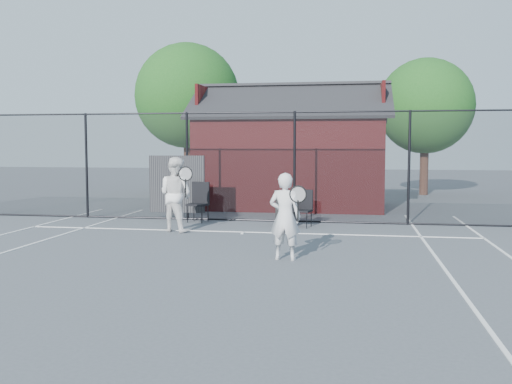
% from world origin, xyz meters
% --- Properties ---
extents(ground, '(80.00, 80.00, 0.00)m').
position_xyz_m(ground, '(0.00, 0.00, 0.00)').
color(ground, '#484E52').
rests_on(ground, ground).
extents(court_lines, '(11.02, 18.00, 0.01)m').
position_xyz_m(court_lines, '(0.00, -1.32, 0.01)').
color(court_lines, white).
rests_on(court_lines, ground).
extents(fence, '(22.04, 3.00, 3.00)m').
position_xyz_m(fence, '(-0.30, 5.00, 1.45)').
color(fence, black).
rests_on(fence, ground).
extents(clubhouse, '(6.50, 4.36, 4.19)m').
position_xyz_m(clubhouse, '(0.50, 9.00, 1.61)').
color(clubhouse, maroon).
rests_on(clubhouse, ground).
extents(tree_left, '(4.48, 4.48, 6.44)m').
position_xyz_m(tree_left, '(-4.50, 13.50, 4.19)').
color(tree_left, black).
rests_on(tree_left, ground).
extents(tree_right, '(3.97, 3.97, 5.70)m').
position_xyz_m(tree_right, '(5.50, 14.50, 3.71)').
color(tree_right, black).
rests_on(tree_right, ground).
extents(player_front, '(0.73, 0.56, 1.59)m').
position_xyz_m(player_front, '(1.36, -0.12, 0.80)').
color(player_front, silver).
rests_on(player_front, ground).
extents(player_back, '(1.07, 0.96, 1.80)m').
position_xyz_m(player_back, '(-1.66, 2.88, 0.90)').
color(player_back, white).
rests_on(player_back, ground).
extents(chair_left, '(0.58, 0.60, 1.06)m').
position_xyz_m(chair_left, '(-1.60, 4.60, 0.53)').
color(chair_left, black).
rests_on(chair_left, ground).
extents(chair_right, '(0.54, 0.56, 0.93)m').
position_xyz_m(chair_right, '(1.29, 4.10, 0.46)').
color(chair_right, black).
rests_on(chair_right, ground).
extents(waste_bin, '(0.56, 0.56, 0.76)m').
position_xyz_m(waste_bin, '(0.87, 4.10, 0.38)').
color(waste_bin, '#242424').
rests_on(waste_bin, ground).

